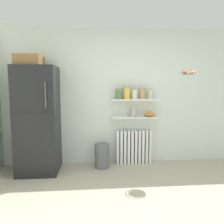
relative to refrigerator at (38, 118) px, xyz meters
name	(u,v)px	position (x,y,z in m)	size (l,w,h in m)	color
ground_plane	(133,202)	(1.46, -1.16, -0.95)	(7.04, 7.04, 0.00)	#B2A893
back_wall	(119,96)	(1.46, 0.39, 0.35)	(7.04, 0.10, 2.60)	silver
refrigerator	(38,118)	(0.00, 0.00, 0.00)	(0.67, 0.71, 2.01)	black
radiator	(134,147)	(1.73, 0.26, -0.63)	(0.69, 0.12, 0.65)	white
wall_shelf_lower	(134,117)	(1.73, 0.23, -0.04)	(0.89, 0.22, 0.03)	white
wall_shelf_upper	(135,100)	(1.73, 0.23, 0.29)	(0.89, 0.22, 0.03)	white
storage_jar_0	(119,94)	(1.44, 0.23, 0.40)	(0.12, 0.12, 0.20)	#5B7F4C
storage_jar_1	(127,93)	(1.58, 0.23, 0.42)	(0.12, 0.12, 0.24)	yellow
storage_jar_2	(135,94)	(1.73, 0.23, 0.40)	(0.10, 0.10, 0.19)	silver
storage_jar_3	(143,93)	(1.88, 0.23, 0.41)	(0.10, 0.10, 0.22)	tan
storage_jar_4	(150,94)	(2.03, 0.23, 0.40)	(0.08, 0.08, 0.19)	beige
vase	(133,112)	(1.71, 0.23, 0.05)	(0.09, 0.09, 0.16)	#B2ADA8
shelf_bowl	(150,114)	(2.03, 0.23, 0.01)	(0.20, 0.20, 0.09)	orange
trash_bin	(102,156)	(1.11, 0.07, -0.73)	(0.27, 0.27, 0.45)	slate
hanging_fruit_basket	(189,73)	(2.56, -0.23, 0.77)	(0.29, 0.29, 0.09)	#B2B2B7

